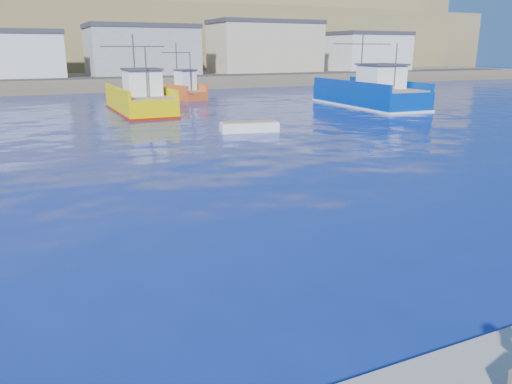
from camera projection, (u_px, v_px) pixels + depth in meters
ground at (385, 285)px, 11.44m from camera, size 260.00×260.00×0.00m
far_shore at (47, 31)px, 103.89m from camera, size 200.00×81.00×24.00m
trawler_yellow_b at (140, 100)px, 42.59m from camera, size 5.44×11.52×6.54m
trawler_blue at (369, 94)px, 47.33m from camera, size 6.43×13.64×6.78m
boat_orange at (182, 90)px, 54.44m from camera, size 4.17×7.25×5.89m
skiff_mid at (249, 128)px, 32.74m from camera, size 3.95×2.02×0.82m
skiff_far at (381, 98)px, 52.49m from camera, size 3.01×3.72×0.78m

